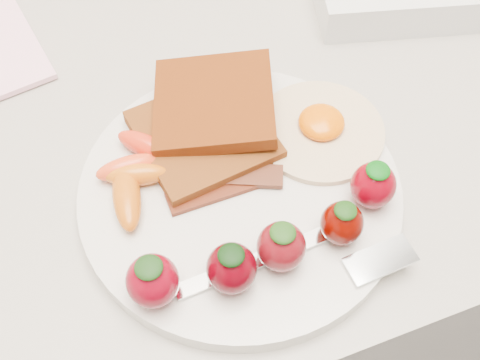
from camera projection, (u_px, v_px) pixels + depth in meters
name	position (u px, v px, depth m)	size (l,w,h in m)	color
counter	(225.00, 270.00, 0.97)	(2.00, 0.60, 0.90)	gray
plate	(240.00, 192.00, 0.51)	(0.27, 0.27, 0.02)	silver
toast_lower	(203.00, 136.00, 0.52)	(0.11, 0.11, 0.01)	#452710
toast_upper	(214.00, 103.00, 0.52)	(0.10, 0.10, 0.01)	#401805
fried_egg	(320.00, 128.00, 0.53)	(0.12, 0.12, 0.02)	white
bacon_strips	(223.00, 177.00, 0.50)	(0.10, 0.06, 0.01)	#36130B
baby_carrots	(134.00, 173.00, 0.50)	(0.07, 0.11, 0.02)	#EA451C
strawberries	(270.00, 242.00, 0.45)	(0.22, 0.07, 0.05)	maroon
fork	(313.00, 260.00, 0.46)	(0.18, 0.06, 0.00)	white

